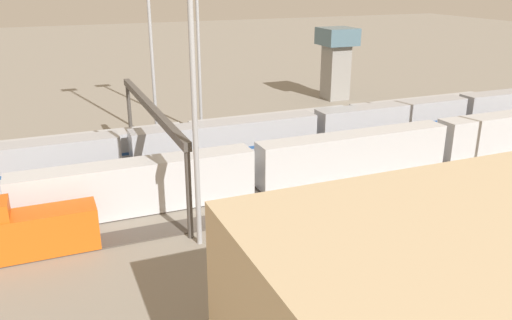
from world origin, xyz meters
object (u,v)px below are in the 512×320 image
(train_on_track_4, at_px, (354,155))
(train_on_track_2, at_px, (315,131))
(control_tower, at_px, (336,58))
(train_on_track_5, at_px, (30,231))
(light_mast_3, at_px, (191,28))
(train_on_track_1, at_px, (187,139))
(signal_gantry, at_px, (151,115))

(train_on_track_4, bearing_deg, train_on_track_2, -92.87)
(train_on_track_4, bearing_deg, control_tower, -117.55)
(train_on_track_5, bearing_deg, train_on_track_2, -156.40)
(light_mast_3, bearing_deg, train_on_track_4, -157.86)
(train_on_track_5, bearing_deg, light_mast_3, 165.57)
(train_on_track_4, xyz_separation_m, train_on_track_1, (15.22, -15.00, -0.62))
(light_mast_3, bearing_deg, train_on_track_1, -103.04)
(train_on_track_4, xyz_separation_m, control_tower, (-18.35, -35.17, 4.88))
(train_on_track_5, height_order, control_tower, control_tower)
(train_on_track_5, relative_size, signal_gantry, 0.33)
(control_tower, bearing_deg, train_on_track_4, 62.45)
(train_on_track_1, xyz_separation_m, light_mast_3, (5.42, 23.40, 16.01))
(train_on_track_1, height_order, control_tower, control_tower)
(train_on_track_4, height_order, signal_gantry, signal_gantry)
(train_on_track_2, xyz_separation_m, signal_gantry, (21.55, 2.50, 4.96))
(train_on_track_4, relative_size, signal_gantry, 2.38)
(signal_gantry, bearing_deg, train_on_track_1, -127.85)
(train_on_track_4, bearing_deg, train_on_track_5, 8.41)
(train_on_track_2, xyz_separation_m, control_tower, (-17.85, -25.17, 4.91))
(signal_gantry, xyz_separation_m, control_tower, (-39.39, -27.67, -0.05))
(signal_gantry, bearing_deg, train_on_track_5, 44.35)
(train_on_track_4, distance_m, control_tower, 39.97)
(train_on_track_5, relative_size, train_on_track_2, 0.10)
(train_on_track_2, bearing_deg, light_mast_3, 41.04)
(train_on_track_5, distance_m, signal_gantry, 18.68)
(train_on_track_5, distance_m, train_on_track_2, 37.47)
(train_on_track_1, relative_size, signal_gantry, 3.19)
(train_on_track_1, xyz_separation_m, control_tower, (-33.56, -20.17, 5.50))
(train_on_track_5, bearing_deg, signal_gantry, -135.65)
(train_on_track_1, height_order, light_mast_3, light_mast_3)
(train_on_track_4, height_order, train_on_track_1, train_on_track_4)
(train_on_track_2, distance_m, signal_gantry, 22.25)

